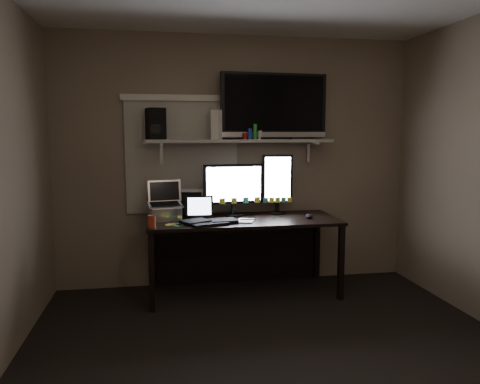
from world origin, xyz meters
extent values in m
plane|color=black|center=(0.00, 0.00, 0.00)|extent=(3.60, 3.60, 0.00)
plane|color=#6E604F|center=(0.00, 1.80, 1.25)|extent=(3.60, 0.00, 3.60)
cube|color=#B8B4A5|center=(-0.55, 1.79, 1.30)|extent=(1.10, 0.02, 1.10)
cube|color=black|center=(0.00, 1.43, 0.71)|extent=(1.80, 0.75, 0.03)
cube|color=black|center=(0.00, 1.78, 0.35)|extent=(1.80, 0.02, 0.70)
cube|color=black|center=(-0.86, 1.09, 0.35)|extent=(0.05, 0.05, 0.70)
cube|color=black|center=(0.86, 1.09, 0.35)|extent=(0.05, 0.05, 0.70)
cube|color=black|center=(-0.86, 1.76, 0.35)|extent=(0.05, 0.05, 0.70)
cube|color=black|center=(0.86, 1.76, 0.35)|extent=(0.05, 0.05, 0.70)
cube|color=#A09F9B|center=(0.00, 1.62, 1.46)|extent=(1.80, 0.35, 0.03)
cube|color=black|center=(-0.06, 1.59, 0.99)|extent=(0.60, 0.13, 0.52)
cube|color=black|center=(0.39, 1.64, 1.03)|extent=(0.31, 0.08, 0.61)
cube|color=black|center=(-0.34, 1.27, 0.75)|extent=(0.54, 0.34, 0.03)
ellipsoid|color=black|center=(0.63, 1.34, 0.75)|extent=(0.09, 0.12, 0.04)
cube|color=white|center=(0.00, 1.28, 0.74)|extent=(0.21, 0.24, 0.01)
cube|color=black|center=(-0.41, 1.46, 0.84)|extent=(0.26, 0.12, 0.23)
cube|color=black|center=(-0.47, 1.67, 0.86)|extent=(0.22, 0.14, 0.26)
cube|color=silver|center=(-0.73, 1.50, 0.91)|extent=(0.35, 0.30, 0.36)
cylinder|color=maroon|center=(-0.85, 1.15, 0.78)|extent=(0.08, 0.08, 0.11)
cube|color=black|center=(0.35, 1.67, 1.80)|extent=(1.08, 0.27, 0.64)
cube|color=beige|center=(-0.22, 1.64, 1.62)|extent=(0.14, 0.24, 0.28)
cube|color=black|center=(-0.80, 1.65, 1.63)|extent=(0.20, 0.23, 0.29)
camera|label=1|loc=(-0.79, -2.88, 1.55)|focal=35.00mm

